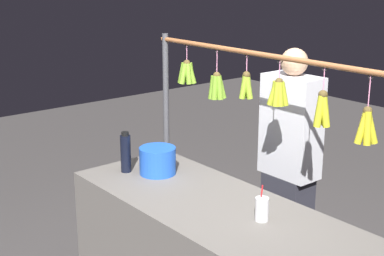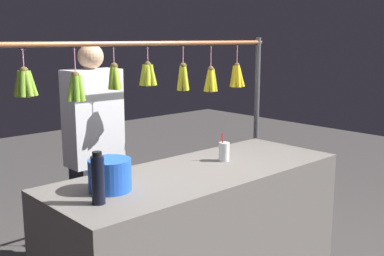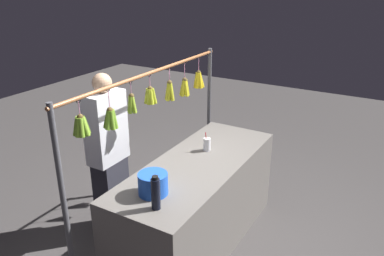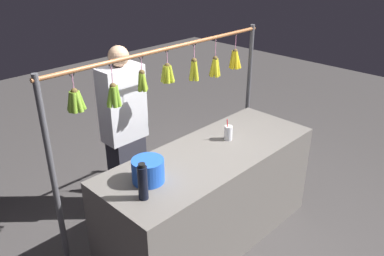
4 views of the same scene
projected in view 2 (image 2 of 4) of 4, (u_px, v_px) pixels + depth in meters
name	position (u px, v px, depth m)	size (l,w,h in m)	color
market_counter	(199.00, 235.00, 3.06)	(2.00, 0.75, 0.89)	#66605B
display_rack	(150.00, 104.00, 3.25)	(2.35, 0.13, 1.71)	#4C4C51
water_bottle	(98.00, 179.00, 2.35)	(0.07, 0.07, 0.27)	black
blue_bucket	(110.00, 175.00, 2.57)	(0.24, 0.24, 0.18)	blue
drink_cup	(224.00, 152.00, 3.19)	(0.07, 0.07, 0.19)	silver
vendor_person	(95.00, 160.00, 3.46)	(0.40, 0.22, 1.67)	#2D2D38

